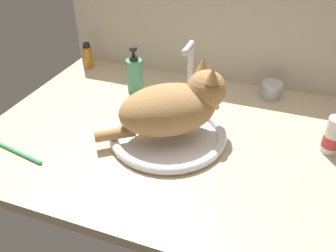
% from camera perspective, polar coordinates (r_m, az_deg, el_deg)
% --- Properties ---
extents(countertop, '(1.16, 0.79, 0.03)m').
position_cam_1_polar(countertop, '(1.01, 1.97, -1.99)').
color(countertop, '#CCB793').
rests_on(countertop, ground).
extents(backsplash_wall, '(1.16, 0.02, 0.43)m').
position_cam_1_polar(backsplash_wall, '(1.27, 8.02, 15.86)').
color(backsplash_wall, beige).
rests_on(backsplash_wall, ground).
extents(sink_basin, '(0.34, 0.34, 0.03)m').
position_cam_1_polar(sink_basin, '(0.98, 0.00, -1.36)').
color(sink_basin, white).
rests_on(sink_basin, countertop).
extents(faucet, '(0.21, 0.10, 0.22)m').
position_cam_1_polar(faucet, '(1.11, 3.69, 7.83)').
color(faucet, silver).
rests_on(faucet, countertop).
extents(cat, '(0.34, 0.30, 0.20)m').
position_cam_1_polar(cat, '(0.93, 1.44, 3.49)').
color(cat, tan).
rests_on(cat, sink_basin).
extents(metal_jar, '(0.07, 0.07, 0.06)m').
position_cam_1_polar(metal_jar, '(1.22, 17.28, 5.93)').
color(metal_jar, '#B2B5BA').
rests_on(metal_jar, countertop).
extents(pill_bottle, '(0.05, 0.05, 0.11)m').
position_cam_1_polar(pill_bottle, '(1.01, 26.45, -1.63)').
color(pill_bottle, white).
rests_on(pill_bottle, countertop).
extents(amber_bottle, '(0.04, 0.04, 0.10)m').
position_cam_1_polar(amber_bottle, '(1.42, -13.55, 11.54)').
color(amber_bottle, '#C67A23').
rests_on(amber_bottle, countertop).
extents(soap_pump_bottle, '(0.06, 0.06, 0.17)m').
position_cam_1_polar(soap_pump_bottle, '(1.20, -5.73, 8.73)').
color(soap_pump_bottle, '#4C9E70').
rests_on(soap_pump_bottle, countertop).
extents(toothbrush, '(0.19, 0.05, 0.02)m').
position_cam_1_polar(toothbrush, '(1.02, -24.77, -3.85)').
color(toothbrush, '#3FB266').
rests_on(toothbrush, countertop).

